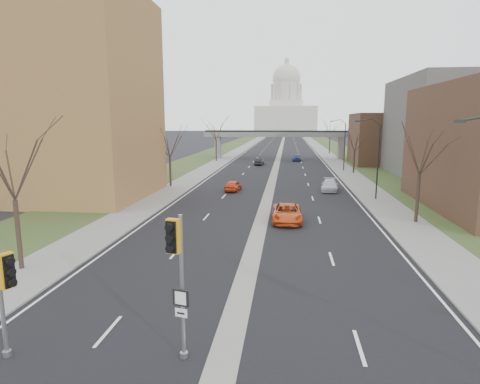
% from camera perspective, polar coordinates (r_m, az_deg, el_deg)
% --- Properties ---
extents(ground, '(700.00, 700.00, 0.00)m').
position_cam_1_polar(ground, '(15.16, -2.75, -23.98)').
color(ground, black).
rests_on(ground, ground).
extents(road_surface, '(20.00, 600.00, 0.01)m').
position_cam_1_polar(road_surface, '(162.62, 6.06, 6.99)').
color(road_surface, black).
rests_on(road_surface, ground).
extents(median_strip, '(1.20, 600.00, 0.02)m').
position_cam_1_polar(median_strip, '(162.62, 6.06, 6.99)').
color(median_strip, gray).
rests_on(median_strip, ground).
extents(sidewalk_right, '(4.00, 600.00, 0.12)m').
position_cam_1_polar(sidewalk_right, '(162.90, 10.32, 6.91)').
color(sidewalk_right, gray).
rests_on(sidewalk_right, ground).
extents(sidewalk_left, '(4.00, 600.00, 0.12)m').
position_cam_1_polar(sidewalk_left, '(163.22, 1.82, 7.07)').
color(sidewalk_left, gray).
rests_on(sidewalk_left, ground).
extents(grass_verge_right, '(8.00, 600.00, 0.10)m').
position_cam_1_polar(grass_verge_right, '(163.38, 12.43, 6.84)').
color(grass_verge_right, '#2B3F1D').
rests_on(grass_verge_right, ground).
extents(grass_verge_left, '(8.00, 600.00, 0.10)m').
position_cam_1_polar(grass_verge_left, '(163.85, -0.29, 7.08)').
color(grass_verge_left, '#2B3F1D').
rests_on(grass_verge_left, ground).
extents(apartment_building, '(25.00, 16.00, 22.00)m').
position_cam_1_polar(apartment_building, '(50.94, -27.39, 11.77)').
color(apartment_building, olive).
rests_on(apartment_building, ground).
extents(commercial_block_mid, '(18.00, 22.00, 15.00)m').
position_cam_1_polar(commercial_block_mid, '(69.39, 28.97, 7.99)').
color(commercial_block_mid, '#5C5A54').
rests_on(commercial_block_mid, ground).
extents(commercial_block_far, '(14.00, 14.00, 10.00)m').
position_cam_1_polar(commercial_block_far, '(84.82, 20.48, 7.05)').
color(commercial_block_far, '#4E3624').
rests_on(commercial_block_far, ground).
extents(pedestrian_bridge, '(34.00, 3.00, 6.45)m').
position_cam_1_polar(pedestrian_bridge, '(92.48, 5.50, 7.73)').
color(pedestrian_bridge, slate).
rests_on(pedestrian_bridge, ground).
extents(capitol, '(48.00, 42.00, 55.75)m').
position_cam_1_polar(capitol, '(332.55, 6.55, 11.71)').
color(capitol, beige).
rests_on(capitol, ground).
extents(streetlight_mid, '(2.61, 0.20, 8.70)m').
position_cam_1_polar(streetlight_mid, '(45.28, 18.21, 7.60)').
color(streetlight_mid, black).
rests_on(streetlight_mid, sidewalk_right).
extents(streetlight_far, '(2.61, 0.20, 8.70)m').
position_cam_1_polar(streetlight_far, '(70.96, 14.10, 8.50)').
color(streetlight_far, black).
rests_on(streetlight_far, sidewalk_right).
extents(tree_left_a, '(7.20, 7.20, 9.40)m').
position_cam_1_polar(tree_left_a, '(25.46, -29.84, 4.56)').
color(tree_left_a, '#382B21').
rests_on(tree_left_a, sidewalk_left).
extents(tree_left_b, '(6.75, 6.75, 8.81)m').
position_cam_1_polar(tree_left_b, '(52.66, -10.02, 7.43)').
color(tree_left_b, '#382B21').
rests_on(tree_left_b, sidewalk_left).
extents(tree_left_c, '(7.65, 7.65, 9.99)m').
position_cam_1_polar(tree_left_c, '(85.75, -3.43, 9.05)').
color(tree_left_c, '#382B21').
rests_on(tree_left_c, sidewalk_left).
extents(tree_right_a, '(7.20, 7.20, 9.40)m').
position_cam_1_polar(tree_right_a, '(36.11, 24.43, 6.21)').
color(tree_right_a, '#382B21').
rests_on(tree_right_a, sidewalk_right).
extents(tree_right_b, '(6.30, 6.30, 8.22)m').
position_cam_1_polar(tree_right_b, '(68.31, 16.06, 7.41)').
color(tree_right_b, '#382B21').
rests_on(tree_right_b, sidewalk_right).
extents(tree_right_c, '(7.65, 7.65, 9.99)m').
position_cam_1_polar(tree_right_c, '(107.94, 12.72, 9.03)').
color(tree_right_c, '#382B21').
rests_on(tree_right_c, sidewalk_right).
extents(signal_pole_median, '(0.68, 0.89, 5.34)m').
position_cam_1_polar(signal_pole_median, '(14.04, -8.92, -9.91)').
color(signal_pole_median, gray).
rests_on(signal_pole_median, ground).
extents(car_left_near, '(1.97, 4.00, 1.31)m').
position_cam_1_polar(car_left_near, '(49.41, -0.97, 0.92)').
color(car_left_near, red).
rests_on(car_left_near, ground).
extents(car_left_far, '(1.74, 4.02, 1.29)m').
position_cam_1_polar(car_left_far, '(78.86, 2.77, 4.32)').
color(car_left_far, black).
rests_on(car_left_far, ground).
extents(car_right_near, '(2.59, 5.43, 1.49)m').
position_cam_1_polar(car_right_near, '(34.52, 6.70, -2.98)').
color(car_right_near, '#C84615').
rests_on(car_right_near, ground).
extents(car_right_mid, '(2.52, 5.01, 1.40)m').
position_cam_1_polar(car_right_mid, '(50.70, 12.63, 0.96)').
color(car_right_mid, '#BCBBC3').
rests_on(car_right_mid, ground).
extents(car_right_far, '(2.04, 4.50, 1.50)m').
position_cam_1_polar(car_right_far, '(88.00, 8.05, 4.89)').
color(car_right_far, navy).
rests_on(car_right_far, ground).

